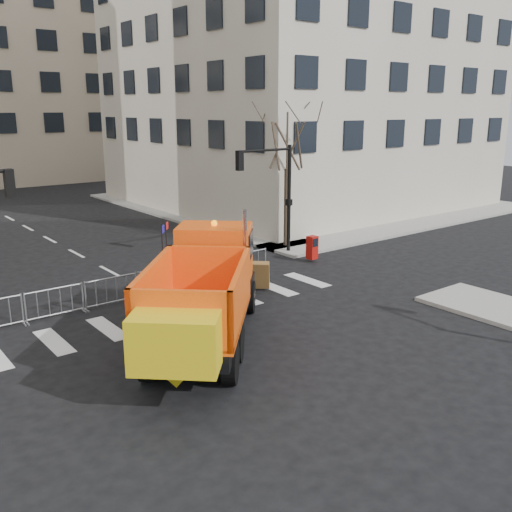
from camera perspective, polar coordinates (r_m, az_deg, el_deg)
ground at (r=16.77m, az=2.53°, el=-10.52°), size 120.00×120.00×0.00m
sidewalk_back at (r=23.43m, az=-11.04°, el=-3.17°), size 64.00×5.00×0.15m
traffic_light_right at (r=28.28m, az=3.32°, el=5.59°), size 0.18×0.18×5.40m
crowd_barriers at (r=22.20m, az=-11.76°, el=-2.92°), size 12.60×0.60×1.10m
street_tree at (r=29.34m, az=3.10°, el=7.99°), size 3.00×3.00×7.50m
plow_truck at (r=17.35m, az=-5.22°, el=-3.39°), size 8.95×9.45×3.99m
cop_a at (r=23.98m, az=-0.95°, el=-0.44°), size 0.67×0.45×1.79m
cop_b at (r=21.48m, az=-4.94°, el=-1.99°), size 1.00×0.79×2.01m
cop_c at (r=22.85m, az=-5.14°, el=-1.44°), size 0.92×1.00×1.65m
newspaper_box at (r=27.15m, az=5.63°, el=0.86°), size 0.49×0.44×1.10m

